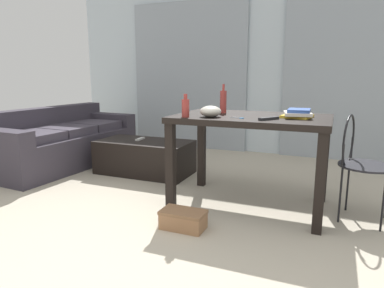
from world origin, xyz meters
The scene contains 15 objects.
ground_plane centered at (0.00, 1.39, 0.00)m, with size 8.59×8.59×0.00m, color #B2A893.
wall_back centered at (0.00, 3.58, 1.28)m, with size 6.12×0.10×2.55m, color silver.
curtains centered at (0.00, 3.49, 1.10)m, with size 4.18×0.03×2.21m.
couch centered at (-2.21, 1.84, 0.29)m, with size 0.96×1.95×0.72m.
coffee_table centered at (-1.04, 1.91, 0.19)m, with size 1.07×0.56×0.38m.
craft_table centered at (0.32, 1.38, 0.68)m, with size 1.27×0.82×0.79m.
wire_chair centered at (1.15, 1.41, 0.51)m, with size 0.42×0.44×0.83m.
bottle_near centered at (-0.15, 1.07, 0.87)m, with size 0.06×0.06×0.19m.
bottle_far centered at (0.03, 1.49, 0.89)m, with size 0.06×0.06×0.26m.
bowl centered at (0.03, 1.16, 0.83)m, with size 0.17×0.17×0.09m, color beige.
book_stack centered at (0.69, 1.37, 0.82)m, with size 0.25×0.29×0.07m.
tv_remote_on_table centered at (0.50, 1.15, 0.80)m, with size 0.04×0.19×0.02m, color #232326.
scissors centered at (0.26, 1.17, 0.79)m, with size 0.11×0.08×0.00m.
tv_remote_primary centered at (-1.12, 1.95, 0.39)m, with size 0.05×0.17×0.02m, color #B7B7B2.
shoebox centered at (-0.02, 0.72, 0.07)m, with size 0.33×0.19×0.14m.
Camera 1 is at (0.97, -1.48, 1.12)m, focal length 32.36 mm.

